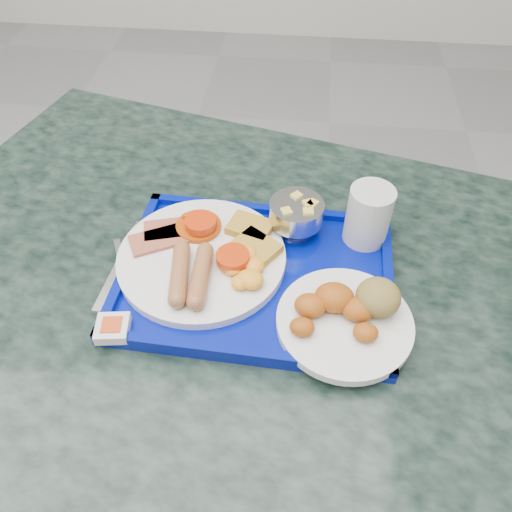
{
  "coord_description": "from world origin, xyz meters",
  "views": [
    {
      "loc": [
        0.53,
        -0.21,
        1.37
      ],
      "look_at": [
        0.48,
        0.28,
        0.84
      ],
      "focal_mm": 35.0,
      "sensor_mm": 36.0,
      "label": 1
    }
  ],
  "objects_px": {
    "bread_plate": "(349,313)",
    "fruit_bowl": "(297,213)",
    "juice_cup": "(369,214)",
    "tray": "(256,276)",
    "main_plate": "(208,256)",
    "table": "(261,364)"
  },
  "relations": [
    {
      "from": "tray",
      "to": "bread_plate",
      "type": "height_order",
      "value": "bread_plate"
    },
    {
      "from": "tray",
      "to": "juice_cup",
      "type": "relative_size",
      "value": 4.34
    },
    {
      "from": "tray",
      "to": "table",
      "type": "bearing_deg",
      "value": -66.07
    },
    {
      "from": "main_plate",
      "to": "bread_plate",
      "type": "distance_m",
      "value": 0.23
    },
    {
      "from": "juice_cup",
      "to": "tray",
      "type": "bearing_deg",
      "value": -149.56
    },
    {
      "from": "table",
      "to": "juice_cup",
      "type": "xyz_separation_m",
      "value": [
        0.15,
        0.12,
        0.27
      ]
    },
    {
      "from": "tray",
      "to": "main_plate",
      "type": "xyz_separation_m",
      "value": [
        -0.08,
        0.02,
        0.02
      ]
    },
    {
      "from": "table",
      "to": "fruit_bowl",
      "type": "relative_size",
      "value": 16.47
    },
    {
      "from": "bread_plate",
      "to": "fruit_bowl",
      "type": "bearing_deg",
      "value": 114.92
    },
    {
      "from": "table",
      "to": "fruit_bowl",
      "type": "height_order",
      "value": "fruit_bowl"
    },
    {
      "from": "tray",
      "to": "main_plate",
      "type": "relative_size",
      "value": 1.61
    },
    {
      "from": "main_plate",
      "to": "juice_cup",
      "type": "height_order",
      "value": "juice_cup"
    },
    {
      "from": "fruit_bowl",
      "to": "juice_cup",
      "type": "height_order",
      "value": "juice_cup"
    },
    {
      "from": "juice_cup",
      "to": "bread_plate",
      "type": "bearing_deg",
      "value": -99.94
    },
    {
      "from": "main_plate",
      "to": "fruit_bowl",
      "type": "distance_m",
      "value": 0.16
    },
    {
      "from": "bread_plate",
      "to": "main_plate",
      "type": "bearing_deg",
      "value": 156.74
    },
    {
      "from": "table",
      "to": "tray",
      "type": "distance_m",
      "value": 0.21
    },
    {
      "from": "bread_plate",
      "to": "tray",
      "type": "bearing_deg",
      "value": 151.48
    },
    {
      "from": "bread_plate",
      "to": "fruit_bowl",
      "type": "xyz_separation_m",
      "value": [
        -0.08,
        0.17,
        0.02
      ]
    },
    {
      "from": "fruit_bowl",
      "to": "juice_cup",
      "type": "bearing_deg",
      "value": -2.09
    },
    {
      "from": "tray",
      "to": "fruit_bowl",
      "type": "xyz_separation_m",
      "value": [
        0.05,
        0.1,
        0.04
      ]
    },
    {
      "from": "table",
      "to": "tray",
      "type": "xyz_separation_m",
      "value": [
        -0.01,
        0.03,
        0.21
      ]
    }
  ]
}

